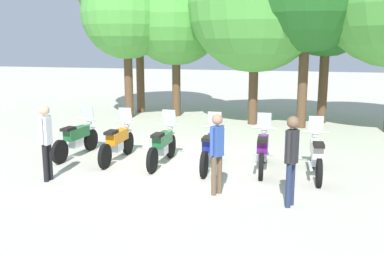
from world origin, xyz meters
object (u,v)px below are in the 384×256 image
motorcycle_0 (77,138)px  motorcycle_2 (163,145)px  person_1 (292,154)px  person_0 (46,136)px  tree_0 (127,14)px  tree_3 (255,5)px  tree_5 (328,6)px  tree_2 (176,16)px  motorcycle_1 (118,142)px  motorcycle_5 (316,155)px  motorcycle_3 (210,148)px  motorcycle_4 (263,150)px  person_2 (217,148)px

motorcycle_0 → motorcycle_2: same height
person_1 → person_0: bearing=17.8°
motorcycle_0 → tree_0: tree_0 is taller
motorcycle_0 → tree_3: size_ratio=0.31×
motorcycle_2 → tree_0: tree_0 is taller
person_1 → motorcycle_0: bearing=-1.8°
tree_5 → motorcycle_0: bearing=-132.8°
person_0 → person_1: bearing=1.4°
motorcycle_2 → tree_2: tree_2 is taller
motorcycle_0 → motorcycle_1: same height
motorcycle_2 → motorcycle_5: same height
person_1 → tree_5: bearing=-74.9°
motorcycle_2 → motorcycle_5: (3.89, -0.02, 0.00)m
tree_3 → motorcycle_3: bearing=-92.1°
motorcycle_4 → person_2: (-0.73, -2.07, 0.49)m
motorcycle_1 → tree_5: size_ratio=0.34×
motorcycle_0 → person_0: bearing=-164.3°
motorcycle_4 → tree_5: (1.57, 7.28, 4.00)m
motorcycle_5 → person_1: bearing=162.9°
person_1 → motorcycle_1: bearing=-5.9°
motorcycle_5 → tree_2: tree_2 is taller
tree_2 → motorcycle_4: bearing=-58.4°
person_1 → tree_2: tree_2 is taller
motorcycle_0 → tree_5: (6.75, 7.29, 4.00)m
motorcycle_4 → motorcycle_5: (1.30, -0.18, 0.00)m
motorcycle_1 → person_2: 3.74m
motorcycle_5 → tree_2: 10.25m
tree_2 → motorcycle_1: bearing=-85.1°
person_0 → person_2: size_ratio=1.03×
tree_2 → tree_3: 3.65m
motorcycle_5 → person_1: (-0.51, -2.19, 0.55)m
motorcycle_1 → person_2: size_ratio=1.27×
person_2 → motorcycle_5: bearing=-105.8°
person_2 → tree_5: 10.25m
motorcycle_1 → motorcycle_2: same height
motorcycle_3 → motorcycle_5: (2.59, 0.01, 0.00)m
person_0 → tree_5: tree_5 is taller
motorcycle_5 → tree_3: (-2.36, 6.45, 4.04)m
person_2 → tree_3: 9.06m
person_2 → person_0: bearing=33.1°
motorcycle_2 → motorcycle_3: size_ratio=1.00×
motorcycle_2 → motorcycle_4: (2.59, 0.16, 0.00)m
motorcycle_0 → person_0: size_ratio=1.23×
motorcycle_5 → person_0: bearing=104.4°
motorcycle_0 → motorcycle_5: size_ratio=1.00×
motorcycle_5 → person_2: bearing=128.8°
motorcycle_1 → motorcycle_5: same height
motorcycle_4 → tree_2: tree_2 is taller
motorcycle_0 → motorcycle_5: 6.49m
motorcycle_1 → tree_0: 8.02m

